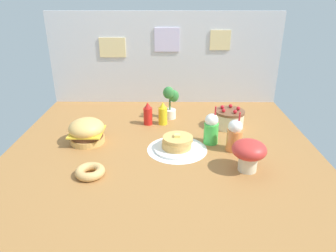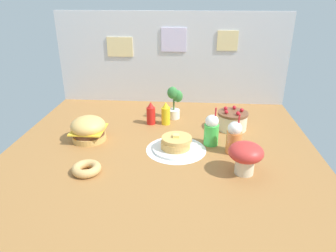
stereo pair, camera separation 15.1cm
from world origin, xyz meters
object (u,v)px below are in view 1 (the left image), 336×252
Objects in this scene: orange_float_cup at (234,136)px; potted_plant at (170,101)px; donut_pink_glaze at (90,171)px; ketchup_bottle at (148,114)px; mustard_bottle at (163,114)px; cream_soda_cup at (211,129)px; mushroom_stool at (249,152)px; pancake_stack at (177,144)px; burger at (87,131)px; layer_cake at (229,119)px.

potted_plant is (-0.47, 0.63, 0.05)m from orange_float_cup.
orange_float_cup is 1.05m from donut_pink_glaze.
ketchup_bottle is 0.66× the size of potted_plant.
mustard_bottle is (0.13, 0.01, 0.00)m from ketchup_bottle.
mushroom_stool is (0.19, -0.40, 0.01)m from cream_soda_cup.
potted_plant reaches higher than mushroom_stool.
pancake_stack is 1.13× the size of orange_float_cup.
potted_plant is at bearing 94.80° from pancake_stack.
mustard_bottle reaches higher than burger.
ketchup_bottle is 0.26m from potted_plant.
potted_plant is 1.05m from mushroom_stool.
potted_plant is (-0.05, 0.63, 0.12)m from pancake_stack.
pancake_stack is at bearing -10.03° from burger.
pancake_stack reaches higher than donut_pink_glaze.
ketchup_bottle is at bearing 144.42° from cream_soda_cup.
burger is 1.19m from layer_cake.
orange_float_cup is 0.98× the size of potted_plant.
cream_soda_cup is at bearing -35.58° from ketchup_bottle.
mushroom_stool is (0.04, -0.28, 0.01)m from orange_float_cup.
ketchup_bottle is (-0.70, 0.06, 0.02)m from layer_cake.
orange_float_cup is at bearing -0.32° from pancake_stack.
potted_plant is (0.19, 0.15, 0.07)m from ketchup_bottle.
cream_soda_cup reaches higher than pancake_stack.
cream_soda_cup reaches higher than layer_cake.
donut_pink_glaze is at bearing -142.58° from layer_cake.
mushroom_stool reaches higher than ketchup_bottle.
pancake_stack is 0.54m from ketchup_bottle.
potted_plant is 1.39× the size of mushroom_stool.
ketchup_bottle is 0.67× the size of orange_float_cup.
pancake_stack is 0.50m from mustard_bottle.
mustard_bottle is 0.67× the size of cream_soda_cup.
cream_soda_cup is (0.96, -0.01, 0.03)m from burger.
donut_pink_glaze is (-1.02, -0.78, -0.05)m from layer_cake.
ketchup_bottle is 0.91× the size of mushroom_stool.
mustard_bottle is at bearing 137.56° from orange_float_cup.
donut_pink_glaze is at bearing -175.83° from mushroom_stool.
layer_cake is at bearing -22.21° from potted_plant.
pancake_stack is at bearing 179.68° from orange_float_cup.
pancake_stack is 0.67m from donut_pink_glaze.
mustard_bottle is 0.17m from potted_plant.
mushroom_stool is at bearing -47.29° from ketchup_bottle.
potted_plant is (0.06, 0.14, 0.07)m from mustard_bottle.
donut_pink_glaze is (-0.45, -0.84, -0.06)m from mustard_bottle.
ketchup_bottle is at bearing 132.71° from mushroom_stool.
mustard_bottle is 0.67× the size of orange_float_cup.
donut_pink_glaze is (-0.98, -0.35, -0.09)m from orange_float_cup.
cream_soda_cup is 0.20m from orange_float_cup.
layer_cake is at bearing 90.11° from mushroom_stool.
mushroom_stool is at bearing 4.17° from donut_pink_glaze.
burger is 1.43× the size of donut_pink_glaze.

